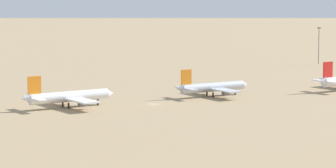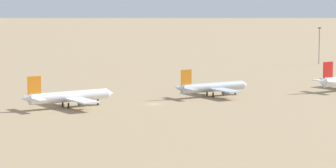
{
  "view_description": "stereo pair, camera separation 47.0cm",
  "coord_description": "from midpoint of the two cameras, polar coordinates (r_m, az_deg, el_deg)",
  "views": [
    {
      "loc": [
        -127.75,
        -249.78,
        40.29
      ],
      "look_at": [
        7.58,
        4.05,
        6.0
      ],
      "focal_mm": 89.9,
      "sensor_mm": 36.0,
      "label": 1
    },
    {
      "loc": [
        -127.34,
        -250.0,
        40.29
      ],
      "look_at": [
        7.58,
        4.05,
        6.0
      ],
      "focal_mm": 89.9,
      "sensor_mm": 36.0,
      "label": 2
    }
  ],
  "objects": [
    {
      "name": "parked_jet_orange_3",
      "position": [
        276.68,
        -6.74,
        -0.86
      ],
      "size": [
        33.69,
        28.46,
        11.12
      ],
      "rotation": [
        0.0,
        0.0,
        0.1
      ],
      "color": "white",
      "rests_on": "ground"
    },
    {
      "name": "light_pole_mid",
      "position": [
        432.06,
        10.25,
        2.73
      ],
      "size": [
        1.8,
        0.5,
        18.49
      ],
      "color": "#59595E",
      "rests_on": "ground"
    },
    {
      "name": "ground",
      "position": [
        283.44,
        -0.92,
        -1.38
      ],
      "size": [
        4000.0,
        4000.0,
        0.0
      ],
      "primitive_type": "plane",
      "color": "#9E8460"
    },
    {
      "name": "parked_jet_orange_4",
      "position": [
        302.42,
        3.06,
        -0.22
      ],
      "size": [
        31.31,
        26.33,
        10.34
      ],
      "rotation": [
        0.0,
        0.0,
        0.06
      ],
      "color": "silver",
      "rests_on": "ground"
    }
  ]
}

